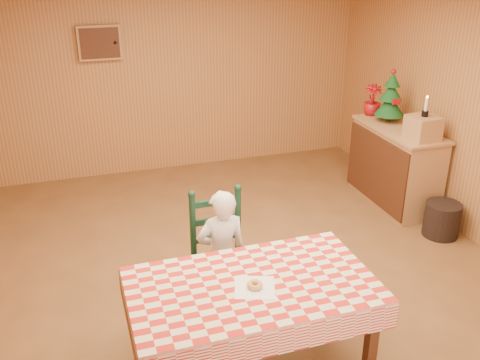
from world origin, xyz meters
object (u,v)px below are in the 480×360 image
shelf_unit (395,166)px  storage_bin (442,220)px  seated_child (222,255)px  crate (423,128)px  christmas_tree (391,98)px  dining_table (252,294)px  ladder_chair (220,257)px

shelf_unit → storage_bin: (0.05, -0.87, -0.28)m
seated_child → crate: crate is taller
seated_child → christmas_tree: christmas_tree is taller
shelf_unit → crate: size_ratio=4.13×
dining_table → christmas_tree: 3.52m
storage_bin → seated_child: bearing=-168.0°
crate → storage_bin: crate is taller
crate → storage_bin: 0.99m
ladder_chair → seated_child: seated_child is taller
crate → seated_child: bearing=-158.1°
dining_table → crate: (2.53, 1.75, 0.37)m
shelf_unit → seated_child: bearing=-150.6°
seated_child → storage_bin: 2.65m
seated_child → ladder_chair: bearing=-90.0°
dining_table → christmas_tree: christmas_tree is taller
seated_child → christmas_tree: size_ratio=1.81×
ladder_chair → seated_child: size_ratio=0.96×
dining_table → shelf_unit: size_ratio=1.34×
crate → christmas_tree: (-0.00, 0.65, 0.16)m
ladder_chair → crate: 2.76m
seated_child → shelf_unit: (2.52, 1.42, -0.10)m
crate → storage_bin: (0.04, -0.47, -0.87)m
christmas_tree → dining_table: bearing=-136.5°
seated_child → shelf_unit: size_ratio=0.91×
shelf_unit → storage_bin: 0.92m
shelf_unit → crate: crate is taller
shelf_unit → dining_table: bearing=-139.6°
storage_bin → crate: bearing=94.6°
crate → ladder_chair: bearing=-159.2°
christmas_tree → storage_bin: bearing=-88.0°
dining_table → storage_bin: bearing=26.4°
christmas_tree → shelf_unit: bearing=-92.0°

